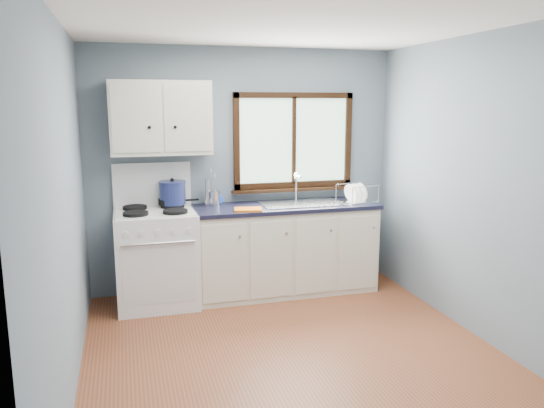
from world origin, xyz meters
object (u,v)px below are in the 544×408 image
object	(u,v)px
skillet	(172,201)
stockpot	(172,192)
dish_rack	(356,197)
base_cabinets	(285,253)
sink	(302,210)
thermos	(207,192)
utensil_crock	(214,198)
gas_range	(157,255)

from	to	relation	value
skillet	stockpot	bearing A→B (deg)	-85.70
stockpot	dish_rack	distance (m)	1.90
base_cabinets	stockpot	size ratio (longest dim) A/B	5.40
sink	thermos	xyz separation A→B (m)	(-0.95, 0.17, 0.19)
skillet	utensil_crock	size ratio (longest dim) A/B	1.11
base_cabinets	skillet	distance (m)	1.27
utensil_crock	dish_rack	distance (m)	1.49
stockpot	skillet	bearing A→B (deg)	100.03
sink	utensil_crock	distance (m)	0.91
gas_range	thermos	distance (m)	0.80
utensil_crock	sink	bearing A→B (deg)	-10.29
gas_range	dish_rack	bearing A→B (deg)	-0.54
skillet	stockpot	size ratio (longest dim) A/B	1.21
dish_rack	skillet	bearing A→B (deg)	158.53
sink	stockpot	xyz separation A→B (m)	(-1.30, 0.13, 0.22)
sink	thermos	world-z (taller)	sink
stockpot	thermos	bearing A→B (deg)	6.40
stockpot	utensil_crock	xyz separation A→B (m)	(0.41, 0.03, -0.08)
skillet	utensil_crock	xyz separation A→B (m)	(0.42, 0.02, 0.01)
skillet	dish_rack	world-z (taller)	dish_rack
dish_rack	sink	bearing A→B (deg)	160.33
stockpot	utensil_crock	bearing A→B (deg)	4.46
gas_range	sink	world-z (taller)	gas_range
base_cabinets	dish_rack	distance (m)	0.96
gas_range	base_cabinets	bearing A→B (deg)	0.82
gas_range	stockpot	size ratio (longest dim) A/B	3.97
base_cabinets	utensil_crock	xyz separation A→B (m)	(-0.71, 0.16, 0.59)
dish_rack	gas_range	bearing A→B (deg)	163.45
skillet	base_cabinets	bearing A→B (deg)	-12.97
thermos	dish_rack	distance (m)	1.56
thermos	base_cabinets	bearing A→B (deg)	-12.30
gas_range	thermos	xyz separation A→B (m)	(0.54, 0.19, 0.56)
base_cabinets	dish_rack	world-z (taller)	dish_rack
utensil_crock	dish_rack	xyz separation A→B (m)	(1.48, -0.20, -0.03)
utensil_crock	dish_rack	world-z (taller)	utensil_crock
base_cabinets	thermos	distance (m)	1.02
dish_rack	thermos	bearing A→B (deg)	156.38
base_cabinets	sink	xyz separation A→B (m)	(0.18, -0.00, 0.45)
gas_range	utensil_crock	distance (m)	0.80
base_cabinets	thermos	xyz separation A→B (m)	(-0.77, 0.17, 0.64)
base_cabinets	dish_rack	bearing A→B (deg)	-2.84
gas_range	base_cabinets	distance (m)	1.31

